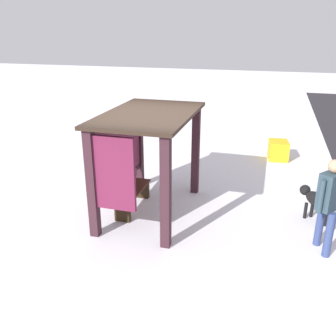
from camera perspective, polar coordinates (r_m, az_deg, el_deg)
The scene contains 6 objects.
ground_plane at distance 8.33m, azimuth -2.66°, elevation -6.62°, with size 60.00×60.00×0.00m, color white.
bus_shelter at distance 7.70m, azimuth -4.74°, elevation 3.73°, with size 2.87×1.77×2.24m.
bench_left_inside at distance 8.32m, azimuth -5.68°, elevation -4.05°, with size 1.41×0.39×0.73m.
person_walking at distance 7.05m, azimuth 23.81°, elevation -4.36°, with size 0.58×0.49×1.78m.
dog at distance 8.30m, azimuth 21.92°, elevation -4.61°, with size 0.84×0.65×0.68m.
grit_bin at distance 11.93m, azimuth 16.75°, elevation 2.67°, with size 0.70×0.56×0.58m, color yellow.
Camera 1 is at (-6.98, -2.41, 3.85)m, focal length 39.23 mm.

